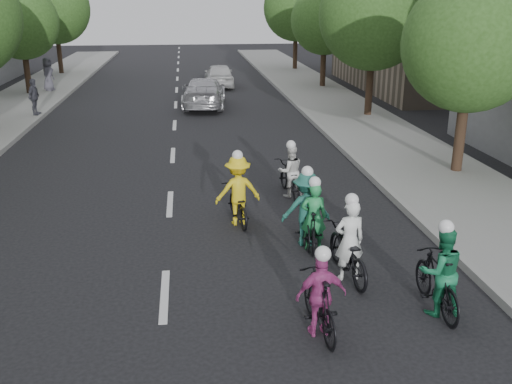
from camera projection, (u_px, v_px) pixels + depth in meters
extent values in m
plane|color=black|center=(165.00, 296.00, 10.56)|extent=(120.00, 120.00, 0.00)
cube|color=gray|center=(393.00, 146.00, 20.85)|extent=(4.00, 80.00, 0.15)
cube|color=#999993|center=(341.00, 147.00, 20.62)|extent=(0.18, 80.00, 0.18)
cube|color=gray|center=(446.00, 20.00, 33.65)|extent=(10.00, 14.00, 8.00)
cylinder|color=black|center=(28.00, 75.00, 31.79)|extent=(0.32, 0.32, 2.27)
sphere|color=#2D531B|center=(21.00, 22.00, 30.87)|extent=(4.00, 4.00, 4.00)
cylinder|color=black|center=(60.00, 57.00, 40.20)|extent=(0.32, 0.32, 2.48)
sphere|color=#2D531B|center=(55.00, 8.00, 39.14)|extent=(4.80, 4.80, 4.80)
cylinder|color=black|center=(460.00, 139.00, 17.41)|extent=(0.32, 0.32, 2.27)
sphere|color=#2D531B|center=(471.00, 43.00, 16.49)|extent=(4.00, 4.00, 4.00)
cylinder|color=black|center=(369.00, 90.00, 25.83)|extent=(0.32, 0.32, 2.48)
sphere|color=#2D531B|center=(374.00, 15.00, 24.76)|extent=(4.80, 4.80, 4.80)
cylinder|color=black|center=(323.00, 69.00, 34.31)|extent=(0.32, 0.32, 2.27)
sphere|color=#2D531B|center=(325.00, 20.00, 33.39)|extent=(4.00, 4.00, 4.00)
cylinder|color=black|center=(295.00, 54.00, 42.73)|extent=(0.32, 0.32, 2.48)
sphere|color=#2D531B|center=(296.00, 8.00, 41.67)|extent=(4.80, 4.80, 4.80)
imported|color=black|center=(238.00, 205.00, 13.89)|extent=(0.83, 1.77, 0.90)
imported|color=yellow|center=(238.00, 190.00, 13.67)|extent=(1.17, 0.78, 1.70)
sphere|color=white|center=(238.00, 156.00, 13.39)|extent=(0.26, 0.26, 0.26)
imported|color=black|center=(290.00, 179.00, 15.81)|extent=(0.83, 1.86, 0.95)
imported|color=white|center=(290.00, 171.00, 15.63)|extent=(0.76, 0.62, 1.44)
sphere|color=white|center=(291.00, 145.00, 15.40)|extent=(0.26, 0.26, 0.26)
imported|color=black|center=(305.00, 222.00, 12.72)|extent=(0.57, 1.63, 0.96)
imported|color=#226859|center=(306.00, 209.00, 12.51)|extent=(1.12, 0.70, 1.67)
sphere|color=white|center=(307.00, 172.00, 12.23)|extent=(0.26, 0.26, 0.26)
imported|color=black|center=(347.00, 252.00, 11.14)|extent=(0.85, 2.00, 1.02)
imported|color=white|center=(350.00, 241.00, 10.95)|extent=(0.62, 0.44, 1.62)
sphere|color=white|center=(352.00, 200.00, 10.68)|extent=(0.26, 0.26, 0.26)
imported|color=black|center=(312.00, 228.00, 12.45)|extent=(0.67, 1.58, 0.92)
imported|color=green|center=(314.00, 217.00, 12.26)|extent=(0.61, 0.45, 1.52)
sphere|color=white|center=(315.00, 182.00, 12.01)|extent=(0.26, 0.26, 0.26)
imported|color=black|center=(437.00, 282.00, 9.92)|extent=(0.51, 1.80, 1.08)
imported|color=#1B794C|center=(441.00, 271.00, 9.74)|extent=(0.78, 0.61, 1.60)
sphere|color=white|center=(446.00, 227.00, 9.47)|extent=(0.26, 0.26, 0.26)
imported|color=black|center=(319.00, 303.00, 9.29)|extent=(0.61, 1.77, 1.04)
imported|color=#C04492|center=(321.00, 295.00, 9.13)|extent=(0.86, 0.41, 1.42)
sphere|color=white|center=(323.00, 254.00, 8.89)|extent=(0.26, 0.26, 0.26)
imported|color=#B8B7BC|center=(204.00, 92.00, 28.53)|extent=(2.46, 5.18, 1.46)
imported|color=silver|center=(219.00, 75.00, 35.06)|extent=(1.68, 4.16, 1.42)
imported|color=#484854|center=(34.00, 97.00, 25.79)|extent=(0.57, 1.02, 1.64)
imported|color=#52505D|center=(48.00, 74.00, 32.60)|extent=(0.79, 1.02, 1.85)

